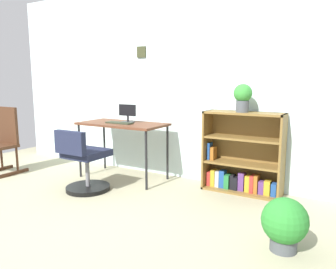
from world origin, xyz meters
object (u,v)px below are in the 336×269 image
Objects in this scene: desk at (122,127)px; monitor at (128,114)px; keyboard at (119,123)px; potted_plant_on_shelf at (243,96)px; potted_plant_floor at (285,223)px; bookshelf_low at (242,158)px; office_chair at (84,165)px; rocking_chair at (2,141)px.

monitor reaches higher than desk.
keyboard is 1.60m from potted_plant_on_shelf.
potted_plant_floor is (2.26, -0.91, -0.47)m from desk.
desk is at bearing -169.64° from bookshelf_low.
bookshelf_low is 1.40m from potted_plant_floor.
office_chair is 2.36× the size of potted_plant_on_shelf.
desk is 3.67× the size of potted_plant_on_shelf.
potted_plant_on_shelf is (1.50, 0.16, 0.26)m from monitor.
potted_plant_floor is at bearing -59.00° from bookshelf_low.
desk is 1.25× the size of rocking_chair.
rocking_chair is at bearing -159.73° from keyboard.
keyboard is (-0.03, -0.15, -0.10)m from monitor.
potted_plant_floor is at bearing -3.55° from rocking_chair.
office_chair reaches higher than potted_plant_floor.
bookshelf_low is 2.98× the size of potted_plant_on_shelf.
desk is 1.55× the size of office_chair.
office_chair is (-0.06, -0.66, -0.37)m from desk.
keyboard is at bearing 83.32° from office_chair.
monitor is at bearing 156.27° from potted_plant_floor.
bookshelf_low reaches higher than rocking_chair.
potted_plant_on_shelf is at bearing 6.00° from monitor.
office_chair is at bearing -97.37° from monitor.
potted_plant_on_shelf reaches higher than rocking_chair.
monitor is at bearing 82.63° from office_chair.
rocking_chair is 0.99× the size of bookshelf_low.
keyboard is 1.74m from rocking_chair.
rocking_chair is (-1.61, -0.59, -0.29)m from keyboard.
potted_plant_on_shelf is (3.14, 0.90, 0.66)m from rocking_chair.
bookshelf_low is at bearing 16.87° from rocking_chair.
potted_plant_on_shelf reaches higher than keyboard.
keyboard is 2.46m from potted_plant_floor.
office_chair is 0.80× the size of rocking_chair.
potted_plant_floor is (2.22, -0.98, -0.64)m from monitor.
office_chair is 1.86m from bookshelf_low.
potted_plant_on_shelf is at bearing 15.96° from rocking_chair.
rocking_chair is 3.33m from potted_plant_on_shelf.
desk is at bearing 22.77° from rocking_chair.
keyboard reaches higher than desk.
rocking_chair is at bearing -164.04° from potted_plant_on_shelf.
bookshelf_low is at bearing 10.36° from desk.
keyboard is (0.01, -0.08, 0.07)m from desk.
rocking_chair is 3.28m from bookshelf_low.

